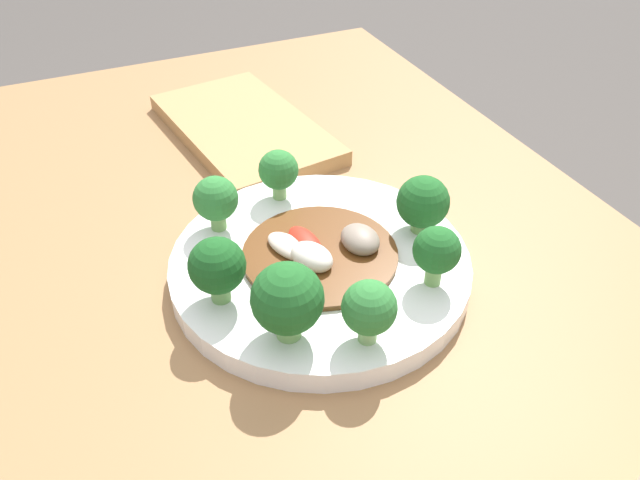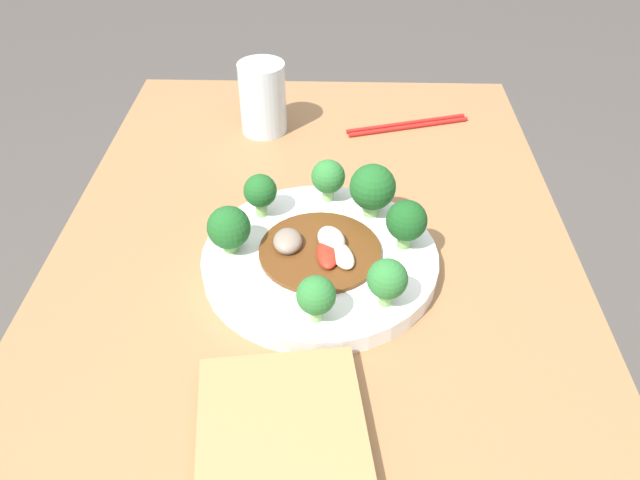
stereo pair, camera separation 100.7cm
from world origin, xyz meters
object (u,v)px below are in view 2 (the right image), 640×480
object	(u,v)px
broccoli_southeast	(373,188)
broccoli_east	(328,177)
broccoli_south	(407,221)
broccoli_north	(229,228)
plate	(320,260)
broccoli_northeast	(260,192)
broccoli_southwest	(387,280)
drinking_glass	(263,98)
broccoli_west	(316,296)
stirfry_center	(319,248)
chopsticks	(408,125)

from	to	relation	value
broccoli_southeast	broccoli_east	xyz separation A→B (m)	(0.03, 0.06, -0.01)
broccoli_south	broccoli_north	bearing A→B (deg)	93.86
plate	broccoli_east	size ratio (longest dim) A/B	4.89
broccoli_north	broccoli_northeast	bearing A→B (deg)	-22.86
broccoli_north	broccoli_east	world-z (taller)	broccoli_north
broccoli_southwest	drinking_glass	world-z (taller)	drinking_glass
broccoli_northeast	broccoli_east	size ratio (longest dim) A/B	1.01
broccoli_south	broccoli_east	xyz separation A→B (m)	(0.09, 0.10, -0.00)
plate	broccoli_southwest	xyz separation A→B (m)	(-0.08, -0.07, 0.05)
broccoli_west	drinking_glass	xyz separation A→B (m)	(0.44, 0.10, 0.00)
broccoli_southwest	broccoli_northeast	bearing A→B (deg)	44.18
broccoli_west	stirfry_center	bearing A→B (deg)	0.11
broccoli_south	drinking_glass	xyz separation A→B (m)	(0.32, 0.20, -0.00)
broccoli_southwest	stirfry_center	size ratio (longest dim) A/B	0.39
broccoli_southwest	broccoli_north	world-z (taller)	broccoli_north
broccoli_north	broccoli_west	world-z (taller)	broccoli_north
stirfry_center	broccoli_north	bearing A→B (deg)	88.49
broccoli_south	broccoli_east	bearing A→B (deg)	45.15
broccoli_northeast	stirfry_center	bearing A→B (deg)	-134.05
chopsticks	broccoli_east	bearing A→B (deg)	151.87
broccoli_east	broccoli_southeast	bearing A→B (deg)	-118.18
stirfry_center	chopsticks	xyz separation A→B (m)	(0.35, -0.14, -0.03)
stirfry_center	drinking_glass	xyz separation A→B (m)	(0.34, 0.10, 0.03)
plate	broccoli_south	size ratio (longest dim) A/B	4.53
broccoli_south	chopsticks	bearing A→B (deg)	-5.62
broccoli_south	stirfry_center	distance (m)	0.11
plate	stirfry_center	world-z (taller)	stirfry_center
drinking_glass	chopsticks	size ratio (longest dim) A/B	0.56
broccoli_northeast	broccoli_south	distance (m)	0.19
broccoli_south	drinking_glass	bearing A→B (deg)	32.64
chopsticks	plate	bearing A→B (deg)	158.90
broccoli_north	broccoli_east	distance (m)	0.16
broccoli_northeast	broccoli_east	distance (m)	0.09
broccoli_northeast	broccoli_west	world-z (taller)	broccoli_northeast
plate	broccoli_east	world-z (taller)	broccoli_east
chopsticks	broccoli_southeast	bearing A→B (deg)	165.25
chopsticks	broccoli_south	bearing A→B (deg)	174.38
broccoli_north	broccoli_northeast	size ratio (longest dim) A/B	1.02
broccoli_east	drinking_glass	bearing A→B (deg)	25.91
broccoli_north	broccoli_south	bearing A→B (deg)	-86.14
plate	broccoli_north	size ratio (longest dim) A/B	4.75
plate	chopsticks	world-z (taller)	plate
stirfry_center	broccoli_northeast	bearing A→B (deg)	45.95
stirfry_center	chopsticks	size ratio (longest dim) A/B	0.72
plate	broccoli_north	world-z (taller)	broccoli_north
broccoli_northeast	stirfry_center	world-z (taller)	broccoli_northeast
broccoli_southeast	stirfry_center	xyz separation A→B (m)	(-0.08, 0.07, -0.03)
stirfry_center	broccoli_southwest	bearing A→B (deg)	-137.52
broccoli_north	broccoli_east	size ratio (longest dim) A/B	1.03
broccoli_south	broccoli_east	world-z (taller)	broccoli_south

